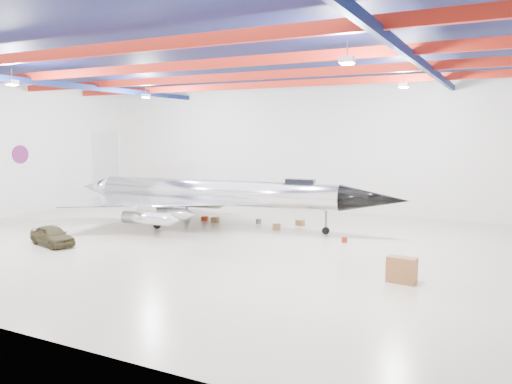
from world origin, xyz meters
The scene contains 15 objects.
floor centered at (0.00, 0.00, 0.00)m, with size 40.00×40.00×0.00m, color #BAAF94.
wall_back centered at (0.00, 15.00, 5.50)m, with size 40.00×40.00×0.00m, color silver.
ceiling centered at (0.00, 0.00, 11.00)m, with size 40.00×40.00×0.00m, color #0A0F38.
ceiling_structure centered at (0.00, 0.00, 10.32)m, with size 39.50×29.50×1.08m.
wall_roundel centered at (-19.94, 2.00, 5.00)m, with size 1.50×1.50×0.10m, color #B21414.
jet_aircraft centered at (-2.75, 4.58, 2.25)m, with size 25.13×15.91×6.86m.
jeep centered at (-8.38, -5.09, 0.61)m, with size 1.44×3.57×1.22m, color #3B351D.
desk centered at (11.93, -3.22, 0.60)m, with size 1.30×0.65×1.19m, color brown.
crate_ply centered at (-3.65, 5.97, 0.19)m, with size 0.55×0.44×0.39m, color olive.
toolbox_red centered at (-4.78, 6.28, 0.17)m, with size 0.48×0.38×0.33m, color maroon.
parts_bin centered at (2.58, 7.75, 0.20)m, with size 0.56×0.45×0.39m, color olive.
crate_small centered at (-9.11, 6.17, 0.13)m, with size 0.37×0.29×0.26m, color #59595B.
tool_chest centered at (7.16, 3.70, 0.16)m, with size 0.37×0.37×0.33m, color maroon.
oil_barrel centered at (1.67, 5.57, 0.20)m, with size 0.56×0.45×0.39m, color olive.
spares_box centered at (-0.47, 7.00, 0.19)m, with size 0.42×0.42×0.38m, color #59595B.
Camera 1 is at (15.99, -25.91, 6.83)m, focal length 35.00 mm.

